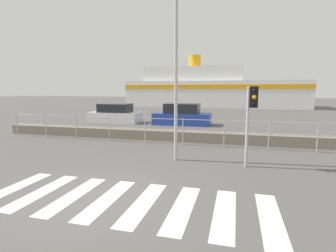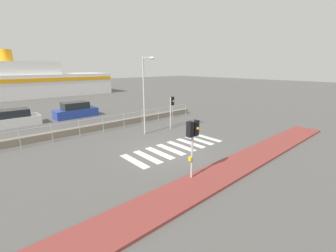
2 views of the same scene
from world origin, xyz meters
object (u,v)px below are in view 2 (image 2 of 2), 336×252
Objects in this scene: ferry_boat at (28,82)px; parked_car_white at (14,119)px; streetlamp at (146,87)px; traffic_light_far at (172,105)px; traffic_light_near at (193,134)px; parked_car_blue at (76,111)px.

parked_car_white is (-5.24, -21.29, -1.85)m from ferry_boat.
ferry_boat reaches higher than streetlamp.
parked_car_white is (-9.61, 9.81, -1.33)m from traffic_light_far.
streetlamp reaches higher than parked_car_white.
parked_car_white is at bearing 104.62° from traffic_light_near.
streetlamp reaches higher than traffic_light_near.
streetlamp is 1.40× the size of parked_car_blue.
streetlamp reaches higher than parked_car_blue.
streetlamp is 12.47m from parked_car_white.
ferry_boat is at bearing 93.33° from streetlamp.
streetlamp is at bearing -79.97° from parked_car_blue.
traffic_light_far is 13.80m from parked_car_white.
traffic_light_near is 0.11× the size of ferry_boat.
traffic_light_near is 0.48× the size of streetlamp.
streetlamp is 0.23× the size of ferry_boat.
ferry_boat is at bearing 76.17° from parked_car_white.
traffic_light_near is at bearing -126.56° from traffic_light_far.
traffic_light_far reaches higher than parked_car_white.
ferry_boat reaches higher than parked_car_white.
streetlamp is (2.65, 7.01, 1.45)m from traffic_light_near.
traffic_light_far is 0.68× the size of parked_car_white.
streetlamp is (-2.56, -0.02, 1.67)m from traffic_light_far.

